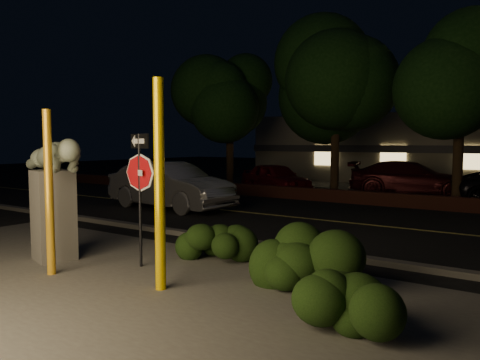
% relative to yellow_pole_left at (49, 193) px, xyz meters
% --- Properties ---
extents(ground, '(90.00, 90.00, 0.00)m').
position_rel_yellow_pole_left_xyz_m(ground, '(1.66, 11.10, -1.46)').
color(ground, black).
rests_on(ground, ground).
extents(patio, '(14.00, 6.00, 0.02)m').
position_rel_yellow_pole_left_xyz_m(patio, '(1.66, 0.10, -1.45)').
color(patio, '#4C4944').
rests_on(patio, ground).
extents(road, '(80.00, 8.00, 0.01)m').
position_rel_yellow_pole_left_xyz_m(road, '(1.66, 8.10, -1.45)').
color(road, black).
rests_on(road, ground).
extents(lane_marking, '(80.00, 0.12, 0.00)m').
position_rel_yellow_pole_left_xyz_m(lane_marking, '(1.66, 8.10, -1.44)').
color(lane_marking, '#B3A647').
rests_on(lane_marking, road).
extents(curb, '(80.00, 0.25, 0.12)m').
position_rel_yellow_pole_left_xyz_m(curb, '(1.66, 4.00, -1.40)').
color(curb, '#4C4944').
rests_on(curb, ground).
extents(brick_wall, '(40.00, 0.35, 0.50)m').
position_rel_yellow_pole_left_xyz_m(brick_wall, '(1.66, 12.40, -1.21)').
color(brick_wall, '#4E2219').
rests_on(brick_wall, ground).
extents(parking_lot, '(40.00, 12.00, 0.01)m').
position_rel_yellow_pole_left_xyz_m(parking_lot, '(1.66, 18.10, -1.45)').
color(parking_lot, black).
rests_on(parking_lot, ground).
extents(building, '(22.00, 10.20, 4.00)m').
position_rel_yellow_pole_left_xyz_m(building, '(1.66, 26.09, 0.54)').
color(building, slate).
rests_on(building, ground).
extents(tree_far_a, '(4.60, 4.60, 7.43)m').
position_rel_yellow_pole_left_xyz_m(tree_far_a, '(-6.34, 14.10, 3.88)').
color(tree_far_a, black).
rests_on(tree_far_a, ground).
extents(tree_far_b, '(5.20, 5.20, 8.41)m').
position_rel_yellow_pole_left_xyz_m(tree_far_b, '(-0.84, 14.30, 4.60)').
color(tree_far_b, black).
rests_on(tree_far_b, ground).
extents(tree_far_c, '(4.80, 4.80, 7.84)m').
position_rel_yellow_pole_left_xyz_m(tree_far_c, '(4.16, 13.90, 4.20)').
color(tree_far_c, black).
rests_on(tree_far_c, ground).
extents(yellow_pole_left, '(0.15, 0.15, 2.91)m').
position_rel_yellow_pole_left_xyz_m(yellow_pole_left, '(0.00, 0.00, 0.00)').
color(yellow_pole_left, gold).
rests_on(yellow_pole_left, ground).
extents(yellow_pole_right, '(0.17, 0.17, 3.34)m').
position_rel_yellow_pole_left_xyz_m(yellow_pole_right, '(2.19, 0.49, 0.21)').
color(yellow_pole_right, '#FFC800').
rests_on(yellow_pole_right, ground).
extents(signpost, '(0.79, 0.34, 2.50)m').
position_rel_yellow_pole_left_xyz_m(signpost, '(0.92, 1.26, 0.32)').
color(signpost, black).
rests_on(signpost, ground).
extents(sculpture, '(2.24, 1.17, 2.41)m').
position_rel_yellow_pole_left_xyz_m(sculpture, '(-0.85, 0.65, 0.03)').
color(sculpture, '#4C4944').
rests_on(sculpture, ground).
extents(hedge_center, '(1.89, 1.04, 0.94)m').
position_rel_yellow_pole_left_xyz_m(hedge_center, '(1.83, 2.48, -0.99)').
color(hedge_center, black).
rests_on(hedge_center, ground).
extents(hedge_right, '(1.83, 1.14, 1.12)m').
position_rel_yellow_pole_left_xyz_m(hedge_right, '(4.08, 1.82, -0.89)').
color(hedge_right, black).
rests_on(hedge_right, ground).
extents(hedge_far_right, '(1.45, 1.08, 0.91)m').
position_rel_yellow_pole_left_xyz_m(hedge_far_right, '(5.30, 0.66, -1.00)').
color(hedge_far_right, black).
rests_on(hedge_far_right, ground).
extents(silver_sedan, '(5.16, 2.19, 1.65)m').
position_rel_yellow_pole_left_xyz_m(silver_sedan, '(-4.05, 7.34, -0.63)').
color(silver_sedan, '#B4B4B9').
rests_on(silver_sedan, ground).
extents(parked_car_red, '(4.41, 3.27, 1.40)m').
position_rel_yellow_pole_left_xyz_m(parked_car_red, '(-3.62, 13.96, -0.76)').
color(parked_car_red, maroon).
rests_on(parked_car_red, ground).
extents(parked_car_darkred, '(5.61, 3.28, 1.53)m').
position_rel_yellow_pole_left_xyz_m(parked_car_darkred, '(1.83, 16.41, -0.69)').
color(parked_car_darkred, '#3D0F13').
rests_on(parked_car_darkred, ground).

